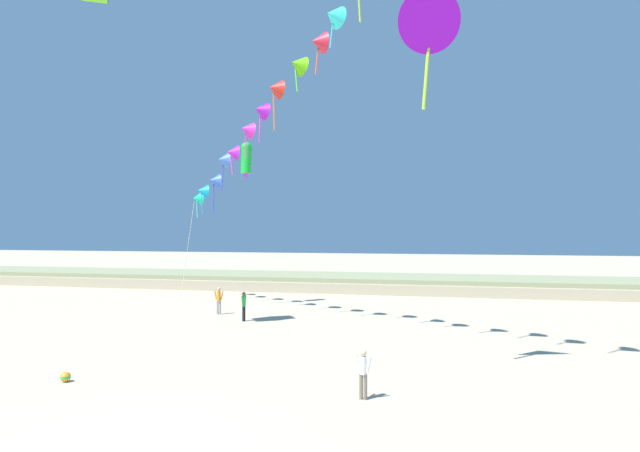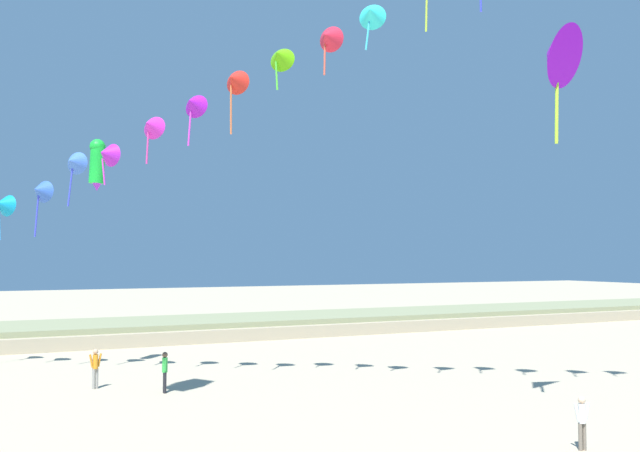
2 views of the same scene
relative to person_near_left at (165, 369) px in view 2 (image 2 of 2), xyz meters
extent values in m
cube|color=tan|center=(4.30, 20.11, -0.56)|extent=(120.00, 9.71, 0.89)
cube|color=gray|center=(4.30, 20.11, 0.01)|extent=(120.00, 8.26, 0.51)
cylinder|color=black|center=(0.01, 0.08, -0.57)|extent=(0.13, 0.13, 0.88)
cylinder|color=black|center=(-0.01, -0.08, -0.57)|extent=(0.13, 0.13, 0.88)
cylinder|color=green|center=(0.00, 0.00, 0.18)|extent=(0.23, 0.23, 0.62)
cylinder|color=green|center=(0.01, 0.20, 0.23)|extent=(0.10, 0.21, 0.59)
cylinder|color=green|center=(-0.01, -0.20, 0.23)|extent=(0.10, 0.21, 0.59)
sphere|color=brown|center=(0.00, 0.00, 0.62)|extent=(0.24, 0.24, 0.24)
cylinder|color=gray|center=(-2.51, 2.24, -0.57)|extent=(0.13, 0.13, 0.88)
cylinder|color=gray|center=(-2.65, 2.18, -0.57)|extent=(0.13, 0.13, 0.88)
cylinder|color=orange|center=(-2.58, 2.21, 0.19)|extent=(0.23, 0.23, 0.62)
cylinder|color=orange|center=(-2.40, 2.28, 0.23)|extent=(0.23, 0.16, 0.59)
cylinder|color=orange|center=(-2.77, 2.13, 0.23)|extent=(0.23, 0.16, 0.59)
sphere|color=tan|center=(-2.58, 2.21, 0.62)|extent=(0.24, 0.24, 0.24)
cylinder|color=#726656|center=(9.44, -13.93, -0.60)|extent=(0.12, 0.12, 0.81)
cylinder|color=#726656|center=(9.58, -13.95, -0.60)|extent=(0.12, 0.12, 0.81)
cylinder|color=white|center=(9.51, -13.94, 0.09)|extent=(0.21, 0.21, 0.57)
cylinder|color=white|center=(9.33, -13.92, 0.13)|extent=(0.20, 0.10, 0.54)
cylinder|color=white|center=(9.69, -13.96, 0.13)|extent=(0.20, 0.10, 0.54)
sphere|color=beige|center=(9.51, -13.94, 0.49)|extent=(0.22, 0.22, 0.22)
cone|color=#0F96CB|center=(-6.46, 7.95, 7.43)|extent=(1.36, 1.38, 1.19)
cylinder|color=#398BE5|center=(-6.56, 8.06, 6.43)|extent=(0.16, 0.26, 1.56)
cone|color=blue|center=(-4.82, 6.46, 8.06)|extent=(1.34, 1.35, 1.16)
cylinder|color=#3943E5|center=(-4.92, 6.57, 6.81)|extent=(0.20, 0.30, 2.05)
cone|color=#4071D8|center=(-3.43, 4.84, 9.34)|extent=(1.34, 1.30, 1.14)
cylinder|color=blue|center=(-3.53, 4.95, 8.17)|extent=(0.25, 0.13, 1.91)
cone|color=#B420C8|center=(-2.11, 3.31, 9.60)|extent=(1.28, 1.35, 1.15)
cylinder|color=#E539D0|center=(-2.21, 3.42, 8.77)|extent=(0.21, 0.13, 1.23)
cone|color=#E829C5|center=(-0.43, 1.57, 10.77)|extent=(1.41, 1.40, 1.21)
cylinder|color=#E5399C|center=(-0.53, 1.67, 9.79)|extent=(0.12, 0.20, 1.53)
cone|color=#A619C9|center=(1.09, -0.06, 11.58)|extent=(1.42, 1.41, 1.22)
cylinder|color=#E539DD|center=(0.99, 0.05, 10.53)|extent=(0.17, 0.14, 1.66)
cone|color=red|center=(2.50, -1.63, 12.41)|extent=(1.35, 1.36, 1.17)
cylinder|color=orange|center=(2.39, -1.52, 11.13)|extent=(0.12, 0.16, 2.12)
cone|color=#5ECC0E|center=(4.14, -2.79, 13.33)|extent=(1.43, 1.42, 1.22)
cylinder|color=#57E539|center=(4.04, -2.68, 12.51)|extent=(0.18, 0.15, 1.21)
cone|color=red|center=(5.67, -4.34, 13.92)|extent=(1.24, 1.30, 1.10)
cylinder|color=#E54F39|center=(5.57, -4.23, 13.00)|extent=(0.18, 0.23, 1.39)
cone|color=#2FECE4|center=(6.79, -5.99, 14.54)|extent=(1.38, 1.34, 1.18)
cylinder|color=#39C3E5|center=(6.69, -5.88, 13.69)|extent=(0.23, 0.12, 1.26)
cylinder|color=#C1E539|center=(8.30, -7.67, 14.49)|extent=(0.16, 0.28, 1.91)
cylinder|color=green|center=(-2.18, 6.08, 9.47)|extent=(0.82, 0.74, 1.97)
sphere|color=green|center=(-2.18, 6.08, 10.34)|extent=(0.77, 0.77, 0.77)
cone|color=#AF2DE5|center=(-2.18, 6.08, 8.40)|extent=(0.67, 0.67, 0.58)
sphere|color=black|center=(-2.18, 6.08, 10.56)|extent=(0.16, 0.16, 0.16)
cone|color=#A00EDE|center=(11.39, -11.22, 12.01)|extent=(2.66, 2.16, 2.42)
cone|color=#ACE52D|center=(11.39, -11.22, 12.03)|extent=(1.48, 1.23, 1.35)
cylinder|color=#ACE52D|center=(11.39, -11.22, 10.23)|extent=(0.34, 0.25, 2.88)
camera|label=1|loc=(12.48, -32.08, 4.43)|focal=32.00mm
camera|label=2|loc=(-6.32, -29.24, 4.76)|focal=38.00mm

